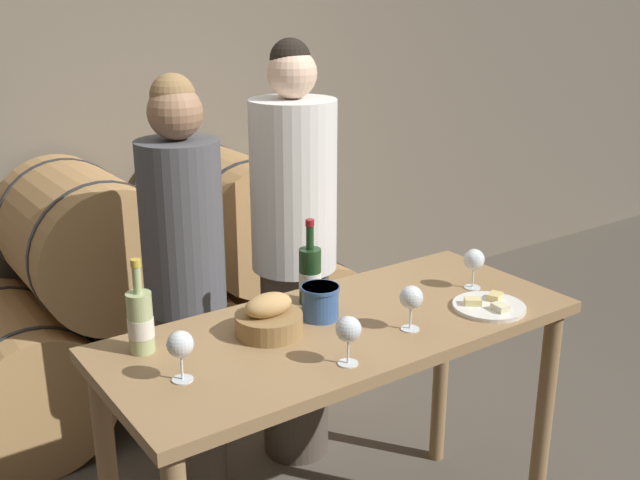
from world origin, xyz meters
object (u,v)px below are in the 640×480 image
Objects in this scene: bread_basket at (269,319)px; wine_glass_center at (411,298)px; wine_glass_far_left at (180,345)px; wine_glass_left at (348,330)px; tasting_table at (343,363)px; wine_glass_right at (474,260)px; cheese_plate at (489,306)px; blue_crock at (320,301)px; wine_bottle_white at (140,321)px; wine_bottle_red at (310,275)px; person_right at (294,257)px; person_left at (186,292)px.

wine_glass_center is at bearing -31.12° from bread_basket.
wine_glass_far_left is 0.47m from wine_glass_left.
tasting_table is 10.60× the size of wine_glass_far_left.
tasting_table is at bearing 177.78° from wine_glass_right.
cheese_plate is at bearing -118.62° from wine_glass_right.
wine_glass_right reaches higher than blue_crock.
wine_glass_left is at bearing -42.53° from wine_bottle_white.
wine_glass_far_left and wine_glass_center have the same top height.
wine_bottle_red is at bearing 87.31° from tasting_table.
wine_glass_left is 1.00× the size of wine_glass_center.
blue_crock is at bearing -115.71° from person_right.
wine_bottle_red is at bearing 140.09° from cheese_plate.
wine_glass_left is (-0.41, -0.92, 0.13)m from person_right.
blue_crock is at bearing 128.03° from wine_glass_center.
wine_glass_far_left reaches higher than bread_basket.
tasting_table is 5.24× the size of wine_bottle_red.
wine_glass_right is (0.81, -0.71, 0.17)m from person_left.
blue_crock is 0.87× the size of wine_glass_center.
person_left is 0.65m from wine_bottle_white.
blue_crock is (-0.29, -0.61, 0.09)m from person_right.
person_right is 1.01m from wine_bottle_white.
person_right is 12.14× the size of wine_glass_far_left.
wine_bottle_white is (-0.37, -0.50, 0.16)m from person_left.
wine_glass_right is (0.42, 0.14, 0.00)m from wine_glass_center.
wine_bottle_white reaches higher than wine_glass_center.
person_left is 5.66× the size of wine_bottle_red.
wine_glass_left reaches higher than cheese_plate.
wine_glass_left reaches higher than tasting_table.
person_left reaches higher than wine_glass_left.
cheese_plate is 1.08m from wine_glass_far_left.
person_left reaches higher than bread_basket.
blue_crock is (0.20, -0.61, 0.13)m from person_left.
blue_crock is 0.33m from wine_glass_left.
wine_bottle_white is (-0.87, -0.50, 0.12)m from person_right.
person_left is 13.16× the size of blue_crock.
person_right reaches higher than wine_bottle_red.
tasting_table is at bearing -70.98° from person_left.
person_left is at bearing 53.35° from wine_bottle_white.
person_left is at bearing 179.98° from person_right.
wine_glass_center reaches higher than tasting_table.
wine_glass_far_left is at bearing -115.64° from person_left.
bread_basket is at bearing -178.90° from blue_crock.
wine_glass_center is (0.14, -0.36, 0.01)m from wine_bottle_red.
wine_bottle_red reaches higher than bread_basket.
wine_glass_right is at bearing -9.44° from blue_crock.
wine_glass_left is (0.08, -0.31, 0.06)m from bread_basket.
wine_glass_center is (-0.33, 0.03, 0.10)m from cheese_plate.
person_right is at bearing 113.65° from wine_glass_right.
wine_glass_right is (0.56, -0.23, 0.01)m from wine_bottle_red.
wine_glass_center is at bearing -162.13° from wine_glass_right.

